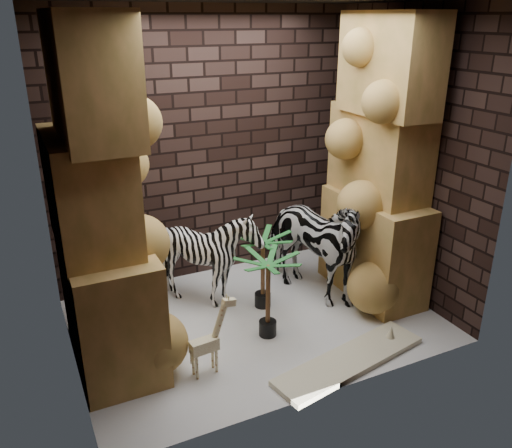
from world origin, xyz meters
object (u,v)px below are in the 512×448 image
zebra_left (209,261)px  giraffe_toy (204,338)px  surfboard (350,360)px  palm_front (263,271)px  zebra_right (310,235)px  palm_back (268,296)px

zebra_left → giraffe_toy: bearing=-111.8°
giraffe_toy → surfboard: 1.33m
zebra_left → surfboard: size_ratio=0.70×
palm_front → surfboard: bearing=-77.8°
zebra_right → surfboard: 1.42m
zebra_left → palm_back: bearing=-70.2°
zebra_left → palm_back: zebra_left is taller
zebra_left → surfboard: (0.74, -1.53, -0.47)m
palm_front → surfboard: size_ratio=0.54×
palm_back → surfboard: 0.94m
zebra_right → palm_back: 0.93m
surfboard → palm_back: bearing=111.9°
zebra_right → surfboard: (-0.27, -1.20, -0.70)m
surfboard → palm_front: bearing=91.2°
zebra_right → palm_front: (-0.54, 0.02, -0.31)m
surfboard → giraffe_toy: bearing=149.7°
palm_front → surfboard: palm_front is taller
palm_front → giraffe_toy: bearing=-139.9°
palm_back → palm_front: bearing=68.8°
giraffe_toy → zebra_right: bearing=22.2°
zebra_left → giraffe_toy: 1.22m
surfboard → zebra_right: bearing=66.2°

